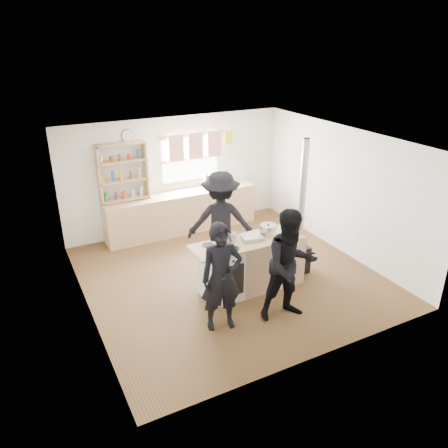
{
  "coord_description": "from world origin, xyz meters",
  "views": [
    {
      "loc": [
        -3.28,
        -6.15,
        4.09
      ],
      "look_at": [
        -0.16,
        -0.1,
        1.1
      ],
      "focal_mm": 35.0,
      "sensor_mm": 36.0,
      "label": 1
    }
  ],
  "objects": [
    {
      "name": "skillet_greens",
      "position": [
        -0.5,
        -0.74,
        0.96
      ],
      "size": [
        0.38,
        0.38,
        0.05
      ],
      "color": "black",
      "rests_on": "cooking_island"
    },
    {
      "name": "person_far",
      "position": [
        0.02,
        0.38,
        0.94
      ],
      "size": [
        1.39,
        1.12,
        1.87
      ],
      "primitive_type": "imported",
      "rotation": [
        0.0,
        0.0,
        2.73
      ],
      "color": "black",
      "rests_on": "ground"
    },
    {
      "name": "flue_heater",
      "position": [
        1.2,
        -0.44,
        0.65
      ],
      "size": [
        0.35,
        0.35,
        2.5
      ],
      "color": "black",
      "rests_on": "ground"
    },
    {
      "name": "person_near_left",
      "position": [
        -0.81,
        -1.28,
        0.84
      ],
      "size": [
        0.68,
        0.51,
        1.69
      ],
      "primitive_type": "imported",
      "rotation": [
        0.0,
        0.0,
        -0.19
      ],
      "color": "black",
      "rests_on": "ground"
    },
    {
      "name": "roast_tray",
      "position": [
        0.14,
        -0.56,
        0.97
      ],
      "size": [
        0.39,
        0.3,
        0.07
      ],
      "color": "silver",
      "rests_on": "cooking_island"
    },
    {
      "name": "stockpot_counter",
      "position": [
        0.48,
        -0.51,
        1.02
      ],
      "size": [
        0.28,
        0.28,
        0.21
      ],
      "color": "silver",
      "rests_on": "cooking_island"
    },
    {
      "name": "person_near_right",
      "position": [
        0.23,
        -1.52,
        0.89
      ],
      "size": [
        0.95,
        0.79,
        1.78
      ],
      "primitive_type": "imported",
      "rotation": [
        0.0,
        0.0,
        -0.14
      ],
      "color": "black",
      "rests_on": "ground"
    },
    {
      "name": "thermos",
      "position": [
        0.61,
        2.22,
        1.06
      ],
      "size": [
        0.1,
        0.1,
        0.31
      ],
      "primitive_type": "cylinder",
      "color": "silver",
      "rests_on": "back_counter"
    },
    {
      "name": "shelving_unit",
      "position": [
        -1.2,
        2.34,
        1.51
      ],
      "size": [
        1.0,
        0.28,
        1.2
      ],
      "color": "tan",
      "rests_on": "back_counter"
    },
    {
      "name": "back_counter",
      "position": [
        0.0,
        2.22,
        0.45
      ],
      "size": [
        3.4,
        0.55,
        0.9
      ],
      "primitive_type": "cube",
      "color": "tan",
      "rests_on": "ground"
    },
    {
      "name": "stockpot_stove",
      "position": [
        -0.23,
        -0.45,
        1.01
      ],
      "size": [
        0.22,
        0.22,
        0.18
      ],
      "color": "silver",
      "rests_on": "cooking_island"
    },
    {
      "name": "ground",
      "position": [
        0.0,
        0.0,
        -0.01
      ],
      "size": [
        5.0,
        5.0,
        0.01
      ],
      "primitive_type": "cube",
      "color": "brown",
      "rests_on": "ground"
    },
    {
      "name": "cooking_island",
      "position": [
        0.14,
        -0.55,
        0.47
      ],
      "size": [
        1.97,
        0.64,
        0.93
      ],
      "color": "white",
      "rests_on": "ground"
    },
    {
      "name": "bread_board",
      "position": [
        0.92,
        -0.61,
        0.98
      ],
      "size": [
        0.31,
        0.25,
        0.12
      ],
      "color": "tan",
      "rests_on": "cooking_island"
    }
  ]
}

